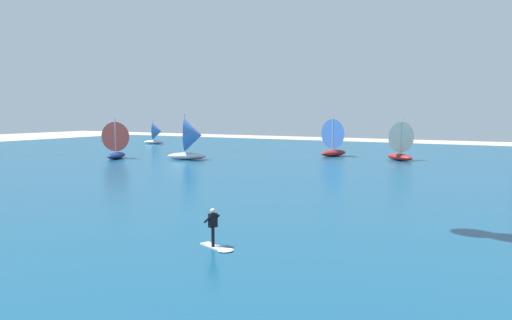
{
  "coord_description": "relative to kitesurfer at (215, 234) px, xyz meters",
  "views": [
    {
      "loc": [
        11.07,
        0.82,
        5.93
      ],
      "look_at": [
        -0.42,
        20.98,
        3.73
      ],
      "focal_mm": 36.56,
      "sensor_mm": 36.0,
      "label": 1
    }
  ],
  "objects": [
    {
      "name": "ocean",
      "position": [
        1.24,
        32.22,
        -0.65
      ],
      "size": [
        160.0,
        90.0,
        0.1
      ],
      "primitive_type": "cube",
      "color": "navy",
      "rests_on": "ground"
    },
    {
      "name": "sailboat_center_horizon",
      "position": [
        -48.43,
        52.98,
        1.29
      ],
      "size": [
        3.73,
        3.39,
        4.14
      ],
      "color": "white",
      "rests_on": "ocean"
    },
    {
      "name": "sailboat_far_left",
      "position": [
        -33.95,
        28.9,
        1.71
      ],
      "size": [
        4.0,
        4.49,
        5.05
      ],
      "color": "navy",
      "rests_on": "ocean"
    },
    {
      "name": "sailboat_near_shore",
      "position": [
        -3.66,
        43.62,
        1.74
      ],
      "size": [
        4.58,
        4.38,
        5.1
      ],
      "color": "maroon",
      "rests_on": "ocean"
    },
    {
      "name": "sailboat_leading",
      "position": [
        -11.82,
        45.28,
        1.85
      ],
      "size": [
        4.22,
        4.77,
        5.36
      ],
      "color": "maroon",
      "rests_on": "ocean"
    },
    {
      "name": "kitesurfer",
      "position": [
        0.0,
        0.0,
        0.0
      ],
      "size": [
        2.02,
        1.26,
        1.67
      ],
      "color": "white",
      "rests_on": "ocean"
    },
    {
      "name": "sailboat_mid_right",
      "position": [
        -24.97,
        31.92,
        1.9
      ],
      "size": [
        4.91,
        4.42,
        5.46
      ],
      "color": "silver",
      "rests_on": "ocean"
    }
  ]
}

